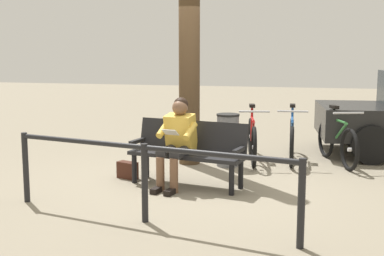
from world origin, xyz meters
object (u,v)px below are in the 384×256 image
tree_trunk (189,35)px  litter_bin (228,140)px  person_reading (177,138)px  bicycle_blue (292,140)px  bicycle_silver (337,142)px  handbag (127,170)px  bicycle_red (252,140)px  bench (189,148)px

tree_trunk → litter_bin: size_ratio=4.93×
person_reading → bicycle_blue: person_reading is taller
person_reading → tree_trunk: bearing=-70.8°
litter_bin → bicycle_silver: 1.80m
tree_trunk → handbag: bearing=63.2°
handbag → bicycle_silver: 3.43m
person_reading → bicycle_silver: (-2.10, -2.02, -0.31)m
bicycle_silver → bicycle_red: (1.36, 0.16, 0.00)m
handbag → bicycle_silver: bicycle_silver is taller
litter_bin → bicycle_silver: size_ratio=0.52×
bicycle_red → person_reading: bearing=-33.0°
bicycle_red → litter_bin: bearing=-45.9°
bicycle_blue → bicycle_red: bearing=-77.6°
bench → bicycle_silver: bicycle_silver is taller
bench → bicycle_silver: size_ratio=1.04×
bench → bicycle_red: (-0.62, -1.71, -0.15)m
handbag → litter_bin: 1.72m
handbag → bicycle_red: 2.27m
handbag → tree_trunk: bearing=-116.8°
bench → handbag: bench is taller
person_reading → tree_trunk: 2.01m
handbag → bench: bearing=174.5°
bicycle_blue → bicycle_red: size_ratio=1.01×
bicycle_silver → bicycle_blue: bearing=-111.7°
handbag → bicycle_blue: bicycle_blue is taller
person_reading → bicycle_silver: person_reading is taller
person_reading → handbag: person_reading is taller
tree_trunk → litter_bin: bearing=176.8°
bench → bicycle_red: bicycle_red is taller
person_reading → bicycle_blue: (-1.38, -2.04, -0.31)m
litter_bin → bicycle_silver: (-1.68, -0.63, -0.06)m
tree_trunk → bicycle_red: bearing=-155.9°
person_reading → litter_bin: (-0.42, -1.39, -0.24)m
bench → handbag: size_ratio=5.53×
bench → tree_trunk: tree_trunk is taller
handbag → tree_trunk: (-0.60, -1.19, 1.95)m
handbag → tree_trunk: tree_trunk is taller
person_reading → litter_bin: bearing=-96.4°
bench → bicycle_blue: 2.28m
bench → bicycle_silver: bearing=-126.2°
bicycle_blue → person_reading: bearing=-37.9°
litter_bin → bicycle_red: (-0.32, -0.47, -0.06)m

